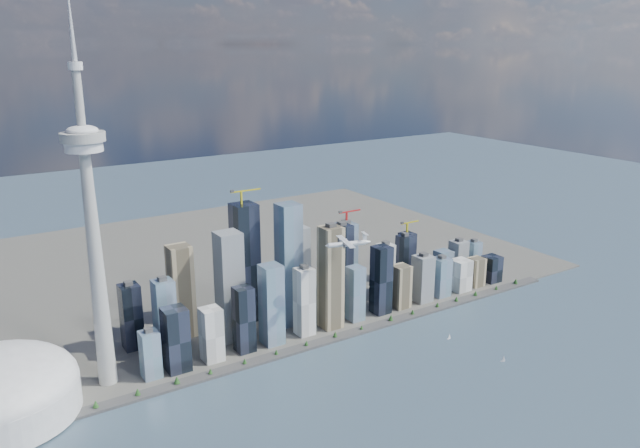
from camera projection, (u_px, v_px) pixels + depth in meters
ground at (410, 424)px, 800.31m from camera, size 4000.00×4000.00×0.00m
seawall at (308, 346)px, 1001.80m from camera, size 1100.00×22.00×4.00m
land at (200, 266)px, 1365.62m from camera, size 1400.00×900.00×3.00m
shoreline_trees at (308, 342)px, 999.92m from camera, size 960.53×7.20×8.80m
skyscraper_cluster at (311, 281)px, 1083.37m from camera, size 736.00×142.00×235.27m
needle_tower at (92, 226)px, 829.56m from camera, size 56.00×56.00×550.50m
airplane at (348, 243)px, 956.95m from camera, size 73.36×65.44×18.15m
sailboat_west at (503, 359)px, 956.31m from camera, size 7.41×4.65×10.64m
sailboat_east at (449, 337)px, 1029.76m from camera, size 7.51×2.29×10.43m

